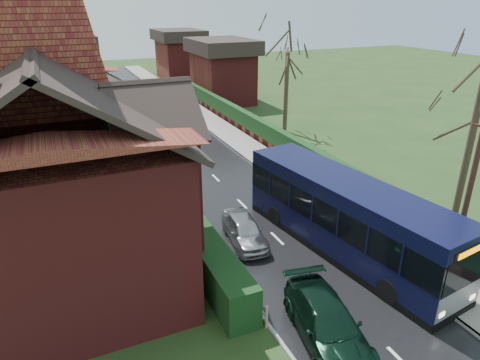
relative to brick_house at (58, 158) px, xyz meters
name	(u,v)px	position (x,y,z in m)	size (l,w,h in m)	color
ground	(300,261)	(8.73, -4.78, -4.38)	(140.00, 140.00, 0.00)	#2D481F
road	(216,178)	(8.73, 5.22, -4.37)	(6.00, 100.00, 0.02)	black
pavement	(276,167)	(12.98, 5.22, -4.31)	(2.50, 100.00, 0.14)	slate
kerb_right	(260,170)	(11.78, 5.22, -4.31)	(0.12, 100.00, 0.14)	gray
kerb_left	(168,186)	(5.68, 5.22, -4.33)	(0.12, 100.00, 0.10)	gray
front_hedge	(177,212)	(4.83, 0.22, -3.58)	(1.20, 16.00, 1.60)	black
picket_fence	(192,216)	(5.58, 0.22, -3.93)	(0.10, 16.00, 0.90)	gray
right_wall_hedge	(297,150)	(14.53, 5.22, -3.36)	(0.60, 50.00, 1.80)	maroon
brick_house	(58,158)	(0.00, 0.00, 0.00)	(9.30, 14.60, 10.30)	maroon
bus	(346,218)	(10.94, -4.82, -2.74)	(3.95, 11.12, 3.31)	black
car_silver	(244,230)	(7.23, -2.37, -3.76)	(1.46, 3.63, 1.24)	#ADACB1
car_green	(327,323)	(7.13, -9.06, -3.71)	(1.88, 4.61, 1.34)	black
car_distant	(148,88)	(10.73, 32.86, -3.70)	(1.43, 4.10, 1.35)	black
bus_stop_sign	(342,192)	(11.93, -3.13, -2.40)	(0.17, 0.45, 3.00)	slate
telegraph_pole	(469,194)	(14.53, -7.60, -1.11)	(0.22, 0.83, 6.44)	black
tree_right_far	(288,46)	(17.73, 12.47, 2.55)	(4.80, 4.80, 9.26)	#372C20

